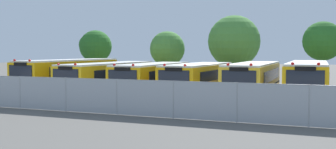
{
  "coord_description": "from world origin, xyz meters",
  "views": [
    {
      "loc": [
        8.55,
        -28.11,
        3.35
      ],
      "look_at": [
        -2.47,
        0.0,
        1.6
      ],
      "focal_mm": 43.25,
      "sensor_mm": 36.0,
      "label": 1
    }
  ],
  "objects_px": {
    "school_bus_1": "(109,76)",
    "school_bus_4": "(254,79)",
    "school_bus_5": "(308,80)",
    "tree_1": "(168,49)",
    "tree_2": "(233,41)",
    "school_bus_0": "(70,74)",
    "school_bus_3": "(199,78)",
    "tree_0": "(94,46)",
    "tree_3": "(324,42)",
    "school_bus_2": "(153,78)"
  },
  "relations": [
    {
      "from": "school_bus_3",
      "to": "tree_2",
      "type": "xyz_separation_m",
      "value": [
        0.04,
        11.45,
        2.96
      ]
    },
    {
      "from": "school_bus_0",
      "to": "school_bus_3",
      "type": "xyz_separation_m",
      "value": [
        11.08,
        0.1,
        -0.12
      ]
    },
    {
      "from": "school_bus_2",
      "to": "school_bus_0",
      "type": "bearing_deg",
      "value": -1.0
    },
    {
      "from": "school_bus_5",
      "to": "tree_1",
      "type": "distance_m",
      "value": 17.47
    },
    {
      "from": "school_bus_3",
      "to": "school_bus_4",
      "type": "height_order",
      "value": "school_bus_4"
    },
    {
      "from": "school_bus_1",
      "to": "tree_3",
      "type": "bearing_deg",
      "value": -148.92
    },
    {
      "from": "tree_2",
      "to": "tree_1",
      "type": "bearing_deg",
      "value": -169.27
    },
    {
      "from": "tree_2",
      "to": "school_bus_1",
      "type": "bearing_deg",
      "value": -123.63
    },
    {
      "from": "school_bus_0",
      "to": "school_bus_3",
      "type": "bearing_deg",
      "value": -178.83
    },
    {
      "from": "tree_0",
      "to": "school_bus_3",
      "type": "bearing_deg",
      "value": -32.26
    },
    {
      "from": "school_bus_0",
      "to": "tree_0",
      "type": "xyz_separation_m",
      "value": [
        -3.34,
        9.2,
        2.39
      ]
    },
    {
      "from": "school_bus_5",
      "to": "tree_3",
      "type": "height_order",
      "value": "tree_3"
    },
    {
      "from": "tree_1",
      "to": "tree_3",
      "type": "bearing_deg",
      "value": -3.17
    },
    {
      "from": "school_bus_1",
      "to": "tree_1",
      "type": "height_order",
      "value": "tree_1"
    },
    {
      "from": "school_bus_1",
      "to": "tree_1",
      "type": "bearing_deg",
      "value": -95.41
    },
    {
      "from": "school_bus_2",
      "to": "tree_3",
      "type": "xyz_separation_m",
      "value": [
        11.99,
        9.56,
        2.8
      ]
    },
    {
      "from": "tree_1",
      "to": "school_bus_3",
      "type": "bearing_deg",
      "value": -58.0
    },
    {
      "from": "school_bus_3",
      "to": "tree_3",
      "type": "height_order",
      "value": "tree_3"
    },
    {
      "from": "school_bus_0",
      "to": "tree_1",
      "type": "height_order",
      "value": "tree_1"
    },
    {
      "from": "school_bus_5",
      "to": "tree_1",
      "type": "xyz_separation_m",
      "value": [
        -13.94,
        10.32,
        2.13
      ]
    },
    {
      "from": "school_bus_0",
      "to": "school_bus_4",
      "type": "relative_size",
      "value": 1.09
    },
    {
      "from": "school_bus_1",
      "to": "school_bus_4",
      "type": "xyz_separation_m",
      "value": [
        11.47,
        -0.07,
        0.05
      ]
    },
    {
      "from": "school_bus_5",
      "to": "tree_1",
      "type": "height_order",
      "value": "tree_1"
    },
    {
      "from": "school_bus_3",
      "to": "tree_2",
      "type": "relative_size",
      "value": 1.44
    },
    {
      "from": "school_bus_5",
      "to": "tree_0",
      "type": "relative_size",
      "value": 2.04
    },
    {
      "from": "school_bus_4",
      "to": "school_bus_5",
      "type": "xyz_separation_m",
      "value": [
        3.57,
        -0.13,
        0.05
      ]
    },
    {
      "from": "tree_0",
      "to": "tree_3",
      "type": "bearing_deg",
      "value": 0.78
    },
    {
      "from": "school_bus_0",
      "to": "school_bus_1",
      "type": "xyz_separation_m",
      "value": [
        3.58,
        0.22,
        -0.12
      ]
    },
    {
      "from": "school_bus_0",
      "to": "school_bus_3",
      "type": "relative_size",
      "value": 1.18
    },
    {
      "from": "school_bus_1",
      "to": "school_bus_2",
      "type": "relative_size",
      "value": 1.14
    },
    {
      "from": "school_bus_5",
      "to": "school_bus_0",
      "type": "bearing_deg",
      "value": -0.81
    },
    {
      "from": "school_bus_1",
      "to": "school_bus_4",
      "type": "distance_m",
      "value": 11.47
    },
    {
      "from": "school_bus_4",
      "to": "tree_1",
      "type": "distance_m",
      "value": 14.7
    },
    {
      "from": "school_bus_4",
      "to": "tree_3",
      "type": "distance_m",
      "value": 10.73
    },
    {
      "from": "school_bus_0",
      "to": "tree_0",
      "type": "height_order",
      "value": "tree_0"
    },
    {
      "from": "school_bus_2",
      "to": "school_bus_5",
      "type": "relative_size",
      "value": 0.9
    },
    {
      "from": "school_bus_0",
      "to": "tree_2",
      "type": "xyz_separation_m",
      "value": [
        11.12,
        11.55,
        2.85
      ]
    },
    {
      "from": "school_bus_3",
      "to": "tree_3",
      "type": "relative_size",
      "value": 1.67
    },
    {
      "from": "school_bus_1",
      "to": "tree_2",
      "type": "bearing_deg",
      "value": -122.82
    },
    {
      "from": "school_bus_4",
      "to": "tree_1",
      "type": "height_order",
      "value": "tree_1"
    },
    {
      "from": "school_bus_3",
      "to": "tree_1",
      "type": "height_order",
      "value": "tree_1"
    },
    {
      "from": "school_bus_5",
      "to": "tree_0",
      "type": "xyz_separation_m",
      "value": [
        -21.96,
        9.19,
        2.41
      ]
    },
    {
      "from": "tree_0",
      "to": "tree_1",
      "type": "height_order",
      "value": "tree_0"
    },
    {
      "from": "school_bus_0",
      "to": "school_bus_1",
      "type": "height_order",
      "value": "school_bus_0"
    },
    {
      "from": "school_bus_5",
      "to": "tree_3",
      "type": "xyz_separation_m",
      "value": [
        0.88,
        9.5,
        2.69
      ]
    },
    {
      "from": "school_bus_0",
      "to": "tree_3",
      "type": "xyz_separation_m",
      "value": [
        19.51,
        9.51,
        2.67
      ]
    },
    {
      "from": "school_bus_1",
      "to": "school_bus_4",
      "type": "bearing_deg",
      "value": -179.57
    },
    {
      "from": "school_bus_0",
      "to": "school_bus_2",
      "type": "distance_m",
      "value": 7.51
    },
    {
      "from": "school_bus_0",
      "to": "school_bus_5",
      "type": "distance_m",
      "value": 18.62
    },
    {
      "from": "school_bus_2",
      "to": "tree_0",
      "type": "bearing_deg",
      "value": -41.03
    }
  ]
}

